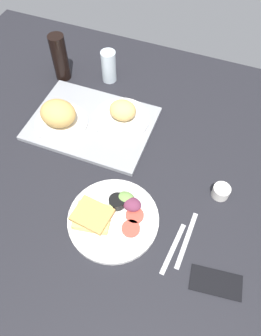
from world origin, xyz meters
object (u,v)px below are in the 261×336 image
Objects in this scene: drinking_glass at (109,66)px; knife at (187,240)px; cell_phone at (216,282)px; plate_with_salad at (112,216)px; serving_tray at (92,123)px; bread_plate_near at (59,116)px; fork at (173,248)px; espresso_cup at (221,192)px; bread_plate_far at (122,115)px; soda_bottle at (60,58)px.

drinking_glass is 0.71× the size of knife.
cell_phone reaches higher than knife.
drinking_glass is (-26.32, 59.15, 4.99)cm from plate_with_salad.
serving_tray is 12.56cm from bread_plate_near.
fork is (20.66, -2.41, -1.47)cm from plate_with_salad.
espresso_cup reaches higher than knife.
plate_with_salad is at bearing -40.61° from bread_plate_near.
bread_plate_near is 23.01cm from bread_plate_far.
serving_tray is at bearing -152.54° from bread_plate_far.
fork is (46.98, -61.57, -6.46)cm from drinking_glass.
plate_with_salad is 70.49cm from soda_bottle.
bread_plate_far reaches higher than cell_phone.
espresso_cup is at bearing 92.90° from cell_phone.
drinking_glass is at bearing 78.74° from bread_plate_near.
bread_plate_near reaches higher than cell_phone.
bread_plate_far is 36.76cm from soda_bottle.
serving_tray is 2.30× the size of bread_plate_near.
espresso_cup is at bearing -23.72° from soda_bottle.
espresso_cup reaches higher than cell_phone.
knife is at bearing 3.83° from plate_with_salad.
bread_plate_near is at bearing 173.35° from espresso_cup.
cell_phone is at bearing -37.37° from soda_bottle.
bread_plate_near is 76.18cm from cell_phone.
cell_phone reaches higher than fork.
cell_phone is (5.14, -28.16, -1.60)cm from espresso_cup.
knife is (49.98, -57.57, -6.46)cm from drinking_glass.
bread_plate_near is at bearing -63.69° from soda_bottle.
espresso_cup is at bearing 34.98° from plate_with_salad.
plate_with_salad is 1.49× the size of knife.
drinking_glass is at bearing 145.43° from espresso_cup.
cell_phone is at bearing -79.65° from espresso_cup.
soda_bottle is at bearing -163.32° from drinking_glass.
bread_plate_far reaches higher than knife.
espresso_cup is 20.04cm from knife.
soda_bottle reaches higher than espresso_cup.
drinking_glass is 19.93cm from soda_bottle.
cell_phone is at bearing -44.42° from bread_plate_far.
drinking_glass is 67.99cm from espresso_cup.
espresso_cup is at bearing -15.15° from fork.
serving_tray is at bearing 124.06° from plate_with_salad.
fork is at bearing 145.29° from knife.
soda_bottle is (-22.85, 20.43, 8.93)cm from serving_tray.
cell_phone is at bearing -27.77° from bread_plate_near.
plate_with_salad is 35.50cm from cell_phone.
bread_plate_far is 3.78× the size of espresso_cup.
serving_tray is 12.04cm from bread_plate_far.
soda_bottle reaches higher than plate_with_salad.
plate_with_salad reaches higher than cell_phone.
soda_bottle is at bearing 138.19° from serving_tray.
bread_plate_far is at bearing 27.46° from serving_tray.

